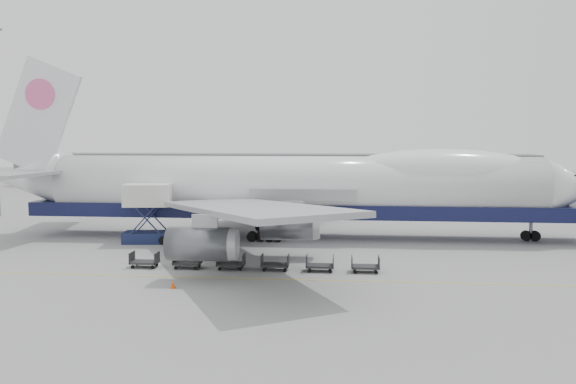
# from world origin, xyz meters

# --- Properties ---
(ground) EXTENTS (260.00, 260.00, 0.00)m
(ground) POSITION_xyz_m (0.00, 0.00, 0.00)
(ground) COLOR gray
(ground) RESTS_ON ground
(apron_line) EXTENTS (60.00, 0.15, 0.01)m
(apron_line) POSITION_xyz_m (0.00, -6.00, 0.01)
(apron_line) COLOR gold
(apron_line) RESTS_ON ground
(hangar) EXTENTS (110.00, 8.00, 7.00)m
(hangar) POSITION_xyz_m (-10.00, 70.00, 3.50)
(hangar) COLOR slate
(hangar) RESTS_ON ground
(airliner) EXTENTS (67.00, 55.30, 19.98)m
(airliner) POSITION_xyz_m (0.64, 12.00, 5.62)
(airliner) COLOR white
(airliner) RESTS_ON ground
(catering_truck) EXTENTS (5.39, 3.98, 6.14)m
(catering_truck) POSITION_xyz_m (-14.99, 7.55, 3.45)
(catering_truck) COLOR #182048
(catering_truck) RESTS_ON ground
(traffic_cone) EXTENTS (0.40, 0.40, 0.59)m
(traffic_cone) POSITION_xyz_m (-7.45, -9.20, 0.28)
(traffic_cone) COLOR #DF4C0B
(traffic_cone) RESTS_ON ground
(dolly_0) EXTENTS (2.30, 1.35, 1.30)m
(dolly_0) POSITION_xyz_m (-11.74, -3.09, 0.53)
(dolly_0) COLOR #2D2D30
(dolly_0) RESTS_ON ground
(dolly_1) EXTENTS (2.30, 1.35, 1.30)m
(dolly_1) POSITION_xyz_m (-8.01, -3.09, 0.53)
(dolly_1) COLOR #2D2D30
(dolly_1) RESTS_ON ground
(dolly_2) EXTENTS (2.30, 1.35, 1.30)m
(dolly_2) POSITION_xyz_m (-4.28, -3.09, 0.53)
(dolly_2) COLOR #2D2D30
(dolly_2) RESTS_ON ground
(dolly_3) EXTENTS (2.30, 1.35, 1.30)m
(dolly_3) POSITION_xyz_m (-0.55, -3.09, 0.53)
(dolly_3) COLOR #2D2D30
(dolly_3) RESTS_ON ground
(dolly_4) EXTENTS (2.30, 1.35, 1.30)m
(dolly_4) POSITION_xyz_m (3.19, -3.09, 0.53)
(dolly_4) COLOR #2D2D30
(dolly_4) RESTS_ON ground
(dolly_5) EXTENTS (2.30, 1.35, 1.30)m
(dolly_5) POSITION_xyz_m (6.92, -3.09, 0.53)
(dolly_5) COLOR #2D2D30
(dolly_5) RESTS_ON ground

